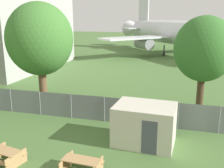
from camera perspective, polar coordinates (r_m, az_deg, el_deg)
perimeter_fence at (r=18.64m, az=-1.69°, el=-5.51°), size 56.07×0.07×1.83m
airplane at (r=52.36m, az=14.61°, el=10.63°), size 29.18×33.81×13.40m
portable_cabin at (r=15.57m, az=7.12°, el=-8.71°), size 3.59×2.76×2.36m
picnic_bench_near_cabin at (r=13.04m, az=-6.65°, el=-17.06°), size 1.90×1.51×0.76m
picnic_bench_open_grass at (r=14.75m, az=-22.23°, el=-14.17°), size 1.91×1.69×0.76m
tree_left_of_cabin at (r=22.83m, az=-15.44°, el=9.34°), size 5.51×5.51×8.51m
tree_behind_benches at (r=20.16m, az=19.38°, el=7.11°), size 4.32×4.32×7.39m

